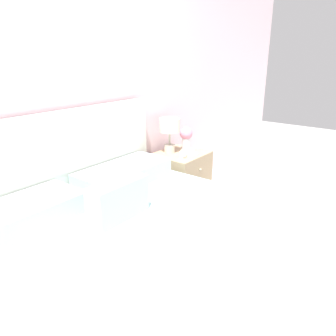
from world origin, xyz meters
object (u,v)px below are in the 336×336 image
at_px(bed, 155,264).
at_px(teacup, 191,151).
at_px(flower_vase, 186,136).
at_px(alarm_clock, 183,154).
at_px(table_lamp, 170,129).
at_px(nightstand, 181,179).

distance_m(bed, teacup, 1.47).
xyz_separation_m(flower_vase, alarm_clock, (-0.25, -0.14, -0.10)).
relative_size(teacup, alarm_clock, 1.74).
relative_size(table_lamp, alarm_clock, 4.96).
bearing_deg(alarm_clock, flower_vase, 29.38).
relative_size(nightstand, flower_vase, 2.41).
bearing_deg(alarm_clock, nightstand, 43.53).
relative_size(table_lamp, flower_vase, 1.47).
bearing_deg(teacup, flower_vase, 54.35).
bearing_deg(alarm_clock, bed, -152.39).
relative_size(nightstand, table_lamp, 1.64).
distance_m(nightstand, flower_vase, 0.44).
height_order(bed, teacup, bed).
bearing_deg(table_lamp, bed, -146.13).
bearing_deg(nightstand, table_lamp, 114.97).
distance_m(teacup, alarm_clock, 0.16).
bearing_deg(alarm_clock, table_lamp, 73.26).
height_order(flower_vase, teacup, flower_vase).
bearing_deg(flower_vase, teacup, -125.65).
distance_m(bed, alarm_clock, 1.32).
xyz_separation_m(bed, flower_vase, (1.39, 0.74, 0.42)).
distance_m(flower_vase, teacup, 0.19).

